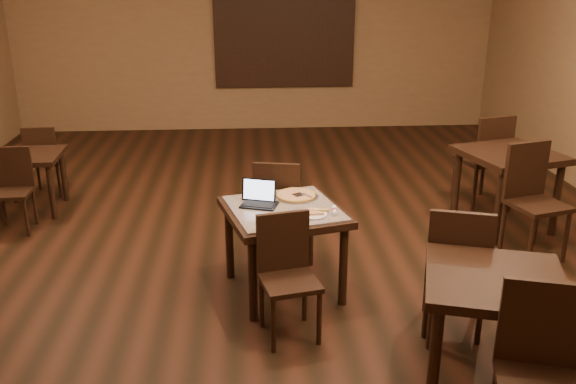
{
  "coord_description": "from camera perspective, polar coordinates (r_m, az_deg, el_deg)",
  "views": [
    {
      "loc": [
        -0.15,
        -5.43,
        2.59
      ],
      "look_at": [
        0.18,
        -0.65,
        0.85
      ],
      "focal_mm": 38.0,
      "sensor_mm": 36.0,
      "label": 1
    }
  ],
  "objects": [
    {
      "name": "tiled_table",
      "position": [
        5.04,
        -0.4,
        -2.54
      ],
      "size": [
        1.13,
        1.13,
        0.76
      ],
      "rotation": [
        0.0,
        0.0,
        0.26
      ],
      "color": "black",
      "rests_on": "ground"
    },
    {
      "name": "pizza_pan",
      "position": [
        5.24,
        0.75,
        -0.42
      ],
      "size": [
        0.38,
        0.38,
        0.01
      ],
      "primitive_type": "cylinder",
      "color": "silver",
      "rests_on": "tiled_table"
    },
    {
      "name": "pizza_whole",
      "position": [
        5.23,
        0.75,
        -0.28
      ],
      "size": [
        0.34,
        0.34,
        0.02
      ],
      "color": "beige",
      "rests_on": "pizza_pan"
    },
    {
      "name": "other_table_a_chair_far",
      "position": [
        7.33,
        18.13,
        3.29
      ],
      "size": [
        0.58,
        0.58,
        1.08
      ],
      "rotation": [
        0.0,
        0.0,
        3.42
      ],
      "color": "black",
      "rests_on": "ground"
    },
    {
      "name": "other_table_c_chair_near",
      "position": [
        3.7,
        22.46,
        -14.68
      ],
      "size": [
        0.56,
        0.56,
        1.03
      ],
      "rotation": [
        0.0,
        0.0,
        -0.29
      ],
      "color": "black",
      "rests_on": "ground"
    },
    {
      "name": "chair_main_far",
      "position": [
        5.65,
        -0.94,
        -1.14
      ],
      "size": [
        0.5,
        0.5,
        0.99
      ],
      "rotation": [
        0.0,
        0.0,
        2.95
      ],
      "color": "black",
      "rests_on": "ground"
    },
    {
      "name": "spatula",
      "position": [
        5.21,
        0.99,
        -0.26
      ],
      "size": [
        0.19,
        0.24,
        0.01
      ],
      "primitive_type": "cube",
      "rotation": [
        0.0,
        0.0,
        0.51
      ],
      "color": "silver",
      "rests_on": "pizza_whole"
    },
    {
      "name": "other_table_c",
      "position": [
        4.11,
        18.68,
        -9.18
      ],
      "size": [
        1.06,
        1.06,
        0.8
      ],
      "rotation": [
        0.0,
        0.0,
        -0.29
      ],
      "color": "black",
      "rests_on": "ground"
    },
    {
      "name": "other_table_c_chair_far",
      "position": [
        4.63,
        15.53,
        -6.51
      ],
      "size": [
        0.56,
        0.56,
        1.03
      ],
      "rotation": [
        0.0,
        0.0,
        2.85
      ],
      "color": "black",
      "rests_on": "ground"
    },
    {
      "name": "chair_main_near",
      "position": [
        4.54,
        -0.13,
        -7.13
      ],
      "size": [
        0.48,
        0.48,
        0.93
      ],
      "rotation": [
        0.0,
        0.0,
        0.22
      ],
      "color": "black",
      "rests_on": "ground"
    },
    {
      "name": "other_table_b_chair_near",
      "position": [
        6.99,
        -24.34,
        0.66
      ],
      "size": [
        0.4,
        0.4,
        0.87
      ],
      "rotation": [
        0.0,
        0.0,
        0.05
      ],
      "color": "black",
      "rests_on": "ground"
    },
    {
      "name": "mural",
      "position": [
        10.46,
        -0.33,
        14.25
      ],
      "size": [
        2.34,
        0.05,
        1.64
      ],
      "color": "#2A5A9A",
      "rests_on": "wall_back"
    },
    {
      "name": "pizza_slice",
      "position": [
        4.85,
        2.33,
        -1.91
      ],
      "size": [
        0.21,
        0.21,
        0.02
      ],
      "primitive_type": null,
      "rotation": [
        0.0,
        0.0,
        0.06
      ],
      "color": "beige",
      "rests_on": "plate"
    },
    {
      "name": "laptop",
      "position": [
        5.07,
        -2.73,
        -0.56
      ],
      "size": [
        0.34,
        0.31,
        0.2
      ],
      "rotation": [
        0.0,
        0.0,
        -0.31
      ],
      "color": "black",
      "rests_on": "tiled_table"
    },
    {
      "name": "ground",
      "position": [
        6.02,
        -2.12,
        -5.55
      ],
      "size": [
        10.0,
        10.0,
        0.0
      ],
      "primitive_type": "plane",
      "color": "black",
      "rests_on": "ground"
    },
    {
      "name": "other_table_b",
      "position": [
        7.42,
        -23.12,
        2.45
      ],
      "size": [
        0.75,
        0.75,
        0.67
      ],
      "rotation": [
        0.0,
        0.0,
        0.05
      ],
      "color": "black",
      "rests_on": "ground"
    },
    {
      "name": "other_table_a_chair_near",
      "position": [
        6.21,
        21.85,
        -0.11
      ],
      "size": [
        0.58,
        0.58,
        1.08
      ],
      "rotation": [
        0.0,
        0.0,
        0.28
      ],
      "color": "black",
      "rests_on": "ground"
    },
    {
      "name": "other_table_b_chair_far",
      "position": [
        7.9,
        -21.9,
        3.1
      ],
      "size": [
        0.4,
        0.4,
        0.87
      ],
      "rotation": [
        0.0,
        0.0,
        3.19
      ],
      "color": "black",
      "rests_on": "ground"
    },
    {
      "name": "napkin_roll",
      "position": [
        4.91,
        4.37,
        -1.73
      ],
      "size": [
        0.05,
        0.17,
        0.04
      ],
      "rotation": [
        0.0,
        0.0,
        -0.1
      ],
      "color": "white",
      "rests_on": "tiled_table"
    },
    {
      "name": "plate",
      "position": [
        4.85,
        2.32,
        -2.08
      ],
      "size": [
        0.24,
        0.24,
        0.01
      ],
      "primitive_type": "cylinder",
      "color": "white",
      "rests_on": "tiled_table"
    },
    {
      "name": "wall_back",
      "position": [
        10.49,
        -3.15,
        13.96
      ],
      "size": [
        8.0,
        0.02,
        3.0
      ],
      "primitive_type": "cube",
      "color": "olive",
      "rests_on": "ground"
    },
    {
      "name": "other_table_a",
      "position": [
        6.74,
        19.92,
        2.41
      ],
      "size": [
        1.1,
        1.1,
        0.84
      ],
      "rotation": [
        0.0,
        0.0,
        0.28
      ],
      "color": "black",
      "rests_on": "ground"
    }
  ]
}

